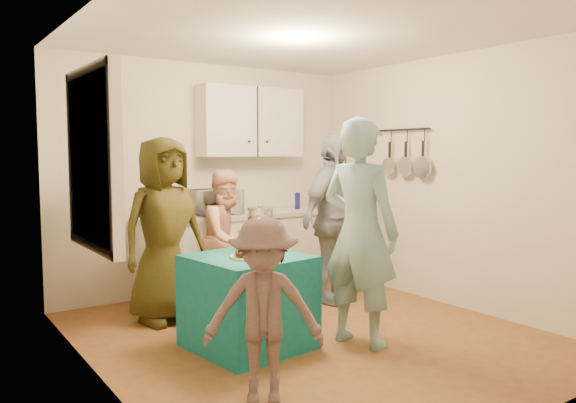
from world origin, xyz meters
TOP-DOWN VIEW (x-y plane):
  - floor at (0.00, 0.00)m, footprint 4.00×4.00m
  - ceiling at (0.00, 0.00)m, footprint 4.00×4.00m
  - back_wall at (0.00, 2.00)m, footprint 3.60×3.60m
  - left_wall at (-1.80, 0.00)m, footprint 4.00×4.00m
  - right_wall at (1.80, 0.00)m, footprint 4.00×4.00m
  - window_night at (-1.77, 0.30)m, footprint 0.04×1.00m
  - counter at (0.20, 1.70)m, footprint 2.20×0.58m
  - countertop at (0.20, 1.70)m, footprint 2.24×0.62m
  - upper_cabinet at (0.50, 1.85)m, footprint 1.30×0.30m
  - pot_rack at (1.72, 0.70)m, footprint 0.12×1.00m
  - microwave at (-0.03, 1.70)m, footprint 0.52×0.36m
  - party_table at (-0.61, 0.04)m, footprint 0.95×0.95m
  - donut_cake at (-0.61, -0.06)m, footprint 0.38×0.38m
  - punch_jar at (-0.33, 0.29)m, footprint 0.22×0.22m
  - man_birthday at (0.20, -0.41)m, footprint 0.63×0.79m
  - woman_back_left at (-0.89, 1.11)m, footprint 0.93×0.69m
  - woman_back_center at (-0.12, 1.28)m, footprint 0.81×0.70m
  - woman_back_right at (0.84, 0.74)m, footprint 1.13×0.78m
  - child_near_left at (-1.04, -0.89)m, footprint 0.88×0.79m

SIDE VIEW (x-z plane):
  - floor at x=0.00m, z-range 0.00..0.00m
  - party_table at x=-0.61m, z-range 0.00..0.76m
  - counter at x=0.20m, z-range 0.00..0.86m
  - child_near_left at x=-1.04m, z-range 0.00..1.18m
  - woman_back_center at x=-0.12m, z-range 0.00..1.42m
  - donut_cake at x=-0.61m, z-range 0.76..0.94m
  - woman_back_left at x=-0.89m, z-range 0.00..1.74m
  - countertop at x=0.20m, z-range 0.86..0.91m
  - woman_back_right at x=0.84m, z-range 0.00..1.78m
  - punch_jar at x=-0.33m, z-range 0.76..1.10m
  - man_birthday at x=0.20m, z-range 0.00..1.88m
  - microwave at x=-0.03m, z-range 0.91..1.19m
  - back_wall at x=0.00m, z-range 1.30..1.30m
  - left_wall at x=-1.80m, z-range 1.30..1.30m
  - right_wall at x=1.80m, z-range 1.30..1.30m
  - window_night at x=-1.77m, z-range 0.95..2.15m
  - pot_rack at x=1.72m, z-range 1.30..1.90m
  - upper_cabinet at x=0.50m, z-range 1.55..2.35m
  - ceiling at x=0.00m, z-range 2.60..2.60m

